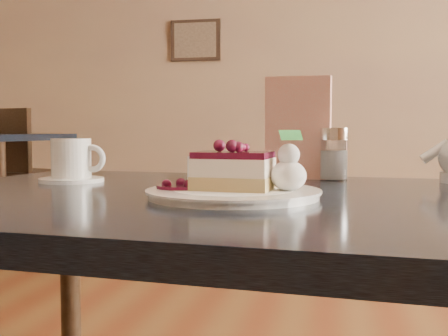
% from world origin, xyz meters
% --- Properties ---
extents(main_table, '(1.22, 0.87, 0.72)m').
position_xyz_m(main_table, '(-0.24, 0.40, 0.65)').
color(main_table, black).
rests_on(main_table, ground).
extents(dessert_plate, '(0.26, 0.26, 0.01)m').
position_xyz_m(dessert_plate, '(-0.25, 0.35, 0.73)').
color(dessert_plate, white).
rests_on(dessert_plate, main_table).
extents(cheesecake_slice, '(0.12, 0.09, 0.06)m').
position_xyz_m(cheesecake_slice, '(-0.25, 0.35, 0.76)').
color(cheesecake_slice, tan).
rests_on(cheesecake_slice, dessert_plate).
extents(whipped_cream, '(0.05, 0.05, 0.05)m').
position_xyz_m(whipped_cream, '(-0.16, 0.36, 0.76)').
color(whipped_cream, white).
rests_on(whipped_cream, dessert_plate).
extents(berry_sauce, '(0.08, 0.08, 0.01)m').
position_xyz_m(berry_sauce, '(-0.33, 0.36, 0.74)').
color(berry_sauce, '#490F20').
rests_on(berry_sauce, dessert_plate).
extents(coffee_set, '(0.13, 0.13, 0.09)m').
position_xyz_m(coffee_set, '(-0.60, 0.54, 0.76)').
color(coffee_set, white).
rests_on(coffee_set, main_table).
extents(menu_card, '(0.14, 0.04, 0.21)m').
position_xyz_m(menu_card, '(-0.18, 0.70, 0.83)').
color(menu_card, beige).
rests_on(menu_card, main_table).
extents(sugar_shaker, '(0.06, 0.06, 0.11)m').
position_xyz_m(sugar_shaker, '(-0.10, 0.68, 0.78)').
color(sugar_shaker, white).
rests_on(sugar_shaker, main_table).
extents(napkin_stack, '(0.13, 0.13, 0.05)m').
position_xyz_m(napkin_stack, '(-0.33, 0.67, 0.75)').
color(napkin_stack, white).
rests_on(napkin_stack, main_table).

